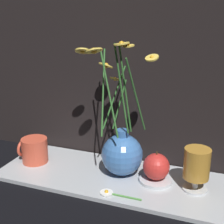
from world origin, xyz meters
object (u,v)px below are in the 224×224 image
Objects in this scene: tea_glass at (197,165)px; orange_fruit at (156,167)px; yellow_mug at (34,150)px; vase_with_flowers at (122,151)px.

orange_fruit is at bearing 177.86° from tea_glass.
orange_fruit reaches higher than yellow_mug.
vase_with_flowers is 3.27× the size of tea_glass.
tea_glass reaches higher than yellow_mug.
orange_fruit is at bearing 1.80° from yellow_mug.
tea_glass reaches higher than orange_fruit.
vase_with_flowers reaches higher than tea_glass.
tea_glass is at bearing -3.92° from vase_with_flowers.
orange_fruit is (0.41, 0.01, 0.01)m from yellow_mug.
vase_with_flowers reaches higher than yellow_mug.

